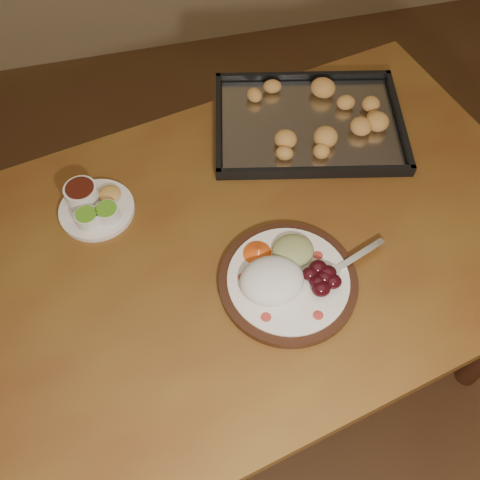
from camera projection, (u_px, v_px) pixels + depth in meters
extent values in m
plane|color=#54391D|center=(231.00, 441.00, 1.70)|extent=(4.00, 4.00, 0.00)
cube|color=brown|center=(234.00, 249.00, 1.23)|extent=(1.65, 1.19, 0.04)
cylinder|color=#442114|center=(363.00, 153.00, 1.89)|extent=(0.07, 0.07, 0.71)
cylinder|color=black|center=(288.00, 282.00, 1.15)|extent=(0.30, 0.30, 0.02)
cylinder|color=white|center=(288.00, 279.00, 1.14)|extent=(0.26, 0.26, 0.01)
ellipsoid|color=#B7352C|center=(266.00, 317.00, 1.09)|extent=(0.02, 0.02, 0.00)
ellipsoid|color=#B7352C|center=(318.00, 315.00, 1.09)|extent=(0.02, 0.02, 0.00)
ellipsoid|color=#B7352C|center=(318.00, 255.00, 1.17)|extent=(0.02, 0.02, 0.00)
ellipsoid|color=#B7352C|center=(243.00, 277.00, 1.14)|extent=(0.02, 0.02, 0.00)
ellipsoid|color=white|center=(272.00, 280.00, 1.12)|extent=(0.14, 0.12, 0.06)
ellipsoid|color=#3F0912|center=(318.00, 282.00, 1.12)|extent=(0.04, 0.03, 0.03)
ellipsoid|color=#3F0912|center=(327.00, 273.00, 1.13)|extent=(0.04, 0.03, 0.03)
ellipsoid|color=#3F0912|center=(318.00, 268.00, 1.14)|extent=(0.04, 0.03, 0.03)
ellipsoid|color=#3F0912|center=(333.00, 282.00, 1.12)|extent=(0.04, 0.03, 0.03)
ellipsoid|color=#3F0912|center=(310.00, 274.00, 1.13)|extent=(0.04, 0.03, 0.03)
ellipsoid|color=#3F0912|center=(325.00, 277.00, 1.12)|extent=(0.04, 0.03, 0.03)
ellipsoid|color=#3F0912|center=(321.00, 289.00, 1.11)|extent=(0.04, 0.03, 0.03)
ellipsoid|color=tan|center=(293.00, 250.00, 1.17)|extent=(0.10, 0.09, 0.04)
cone|color=#EC5215|center=(259.00, 252.00, 1.16)|extent=(0.09, 0.09, 0.03)
cube|color=white|center=(358.00, 256.00, 1.17)|extent=(0.14, 0.06, 0.00)
cube|color=white|center=(331.00, 273.00, 1.14)|extent=(0.05, 0.04, 0.00)
cylinder|color=white|center=(324.00, 282.00, 1.13)|extent=(0.03, 0.01, 0.00)
cylinder|color=white|center=(322.00, 280.00, 1.13)|extent=(0.03, 0.01, 0.00)
cylinder|color=white|center=(320.00, 278.00, 1.14)|extent=(0.03, 0.01, 0.00)
cylinder|color=white|center=(318.00, 275.00, 1.14)|extent=(0.03, 0.01, 0.00)
cylinder|color=white|center=(97.00, 210.00, 1.26)|extent=(0.18, 0.18, 0.01)
cylinder|color=silver|center=(88.00, 219.00, 1.22)|extent=(0.06, 0.06, 0.03)
cylinder|color=#559B1F|center=(86.00, 214.00, 1.20)|extent=(0.05, 0.05, 0.00)
cylinder|color=silver|center=(108.00, 213.00, 1.22)|extent=(0.06, 0.06, 0.03)
cylinder|color=#559B1F|center=(106.00, 209.00, 1.21)|extent=(0.05, 0.05, 0.00)
cylinder|color=white|center=(82.00, 194.00, 1.25)|extent=(0.08, 0.08, 0.04)
cylinder|color=#3D120B|center=(80.00, 188.00, 1.23)|extent=(0.07, 0.07, 0.00)
ellipsoid|color=#E1A64F|center=(110.00, 194.00, 1.26)|extent=(0.05, 0.05, 0.02)
cube|color=black|center=(308.00, 125.00, 1.41)|extent=(0.55, 0.45, 0.01)
cube|color=black|center=(303.00, 76.00, 1.49)|extent=(0.48, 0.12, 0.02)
cube|color=black|center=(316.00, 172.00, 1.30)|extent=(0.48, 0.12, 0.02)
cube|color=black|center=(399.00, 119.00, 1.40)|extent=(0.09, 0.35, 0.02)
cube|color=black|center=(218.00, 122.00, 1.40)|extent=(0.09, 0.35, 0.02)
cube|color=#B8B7BC|center=(309.00, 124.00, 1.41)|extent=(0.51, 0.42, 0.00)
ellipsoid|color=gold|center=(333.00, 117.00, 1.39)|extent=(0.05, 0.05, 0.04)
ellipsoid|color=gold|center=(350.00, 107.00, 1.41)|extent=(0.07, 0.07, 0.04)
ellipsoid|color=gold|center=(322.00, 93.00, 1.44)|extent=(0.07, 0.07, 0.04)
ellipsoid|color=gold|center=(307.00, 102.00, 1.42)|extent=(0.05, 0.05, 0.04)
ellipsoid|color=gold|center=(287.00, 97.00, 1.43)|extent=(0.07, 0.07, 0.04)
ellipsoid|color=gold|center=(289.00, 112.00, 1.40)|extent=(0.07, 0.07, 0.04)
ellipsoid|color=gold|center=(260.00, 118.00, 1.39)|extent=(0.05, 0.05, 0.04)
ellipsoid|color=gold|center=(283.00, 133.00, 1.36)|extent=(0.07, 0.07, 0.04)
ellipsoid|color=gold|center=(282.00, 133.00, 1.36)|extent=(0.07, 0.07, 0.04)
ellipsoid|color=gold|center=(313.00, 144.00, 1.34)|extent=(0.05, 0.05, 0.04)
ellipsoid|color=gold|center=(323.00, 128.00, 1.37)|extent=(0.07, 0.07, 0.04)
ellipsoid|color=gold|center=(354.00, 127.00, 1.37)|extent=(0.07, 0.07, 0.04)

